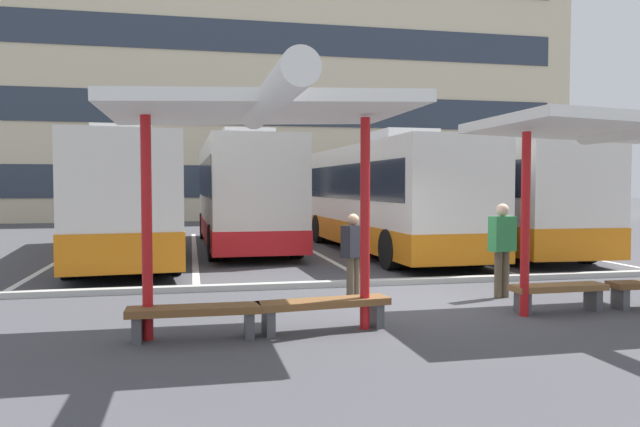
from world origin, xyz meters
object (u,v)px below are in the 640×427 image
(coach_bus_1, at_px, (243,194))
(bench_0, at_px, (194,315))
(waiting_passenger_0, at_px, (353,251))
(waiting_shelter_0, at_px, (262,113))
(coach_bus_3, at_px, (480,197))
(bench_2, at_px, (558,291))
(coach_bus_0, at_px, (123,200))
(waiting_shelter_1, at_px, (630,132))
(bench_1, at_px, (324,307))
(waiting_passenger_1, at_px, (502,243))
(coach_bus_2, at_px, (384,198))

(coach_bus_1, height_order, bench_0, coach_bus_1)
(waiting_passenger_0, bearing_deg, waiting_shelter_0, -127.65)
(coach_bus_3, xyz_separation_m, bench_2, (-3.49, -9.73, -1.34))
(coach_bus_0, relative_size, coach_bus_1, 1.11)
(waiting_shelter_0, xyz_separation_m, waiting_passenger_0, (1.94, 2.51, -2.14))
(coach_bus_1, xyz_separation_m, waiting_shelter_0, (-0.77, -12.28, 1.24))
(waiting_passenger_0, bearing_deg, bench_0, -140.02)
(waiting_shelter_0, bearing_deg, coach_bus_1, 86.41)
(coach_bus_3, relative_size, bench_0, 6.72)
(coach_bus_1, distance_m, bench_2, 12.35)
(coach_bus_1, distance_m, waiting_shelter_1, 13.07)
(bench_1, xyz_separation_m, waiting_passenger_0, (1.04, 2.25, 0.54))
(waiting_shelter_0, relative_size, waiting_shelter_1, 0.96)
(coach_bus_3, bearing_deg, bench_1, -126.33)
(waiting_shelter_1, relative_size, waiting_passenger_1, 2.77)
(coach_bus_2, height_order, coach_bus_3, coach_bus_3)
(coach_bus_1, height_order, waiting_shelter_1, coach_bus_1)
(waiting_shelter_1, xyz_separation_m, waiting_passenger_0, (-3.89, 2.22, -2.02))
(coach_bus_3, bearing_deg, waiting_shelter_1, -104.24)
(bench_1, bearing_deg, waiting_passenger_0, 65.31)
(coach_bus_2, height_order, waiting_shelter_0, coach_bus_2)
(bench_1, bearing_deg, coach_bus_0, 110.66)
(bench_0, xyz_separation_m, bench_1, (1.80, 0.12, 0.00))
(coach_bus_0, bearing_deg, waiting_passenger_0, -58.06)
(bench_0, bearing_deg, coach_bus_1, 82.17)
(coach_bus_2, relative_size, bench_0, 6.03)
(coach_bus_2, distance_m, bench_1, 10.35)
(bench_0, bearing_deg, waiting_shelter_0, -8.29)
(waiting_shelter_1, bearing_deg, coach_bus_3, 75.76)
(coach_bus_0, distance_m, waiting_shelter_1, 13.20)
(coach_bus_2, bearing_deg, waiting_passenger_0, -112.00)
(bench_0, bearing_deg, bench_1, 3.96)
(bench_0, xyz_separation_m, waiting_shelter_1, (6.73, 0.16, 2.57))
(waiting_passenger_1, bearing_deg, coach_bus_3, 65.82)
(coach_bus_0, distance_m, coach_bus_1, 4.19)
(coach_bus_0, relative_size, bench_1, 5.85)
(waiting_shelter_0, height_order, bench_0, waiting_shelter_0)
(bench_1, relative_size, waiting_passenger_0, 1.25)
(coach_bus_2, relative_size, waiting_passenger_1, 6.16)
(coach_bus_2, bearing_deg, coach_bus_0, 176.75)
(waiting_shelter_1, distance_m, waiting_passenger_0, 4.92)
(coach_bus_1, height_order, bench_1, coach_bus_1)
(bench_0, bearing_deg, waiting_shelter_1, 1.33)
(waiting_shelter_0, xyz_separation_m, bench_2, (4.93, 0.74, -2.69))
(bench_2, bearing_deg, coach_bus_2, 90.48)
(coach_bus_2, xyz_separation_m, waiting_passenger_0, (-2.92, -7.22, -0.79))
(coach_bus_3, bearing_deg, coach_bus_1, 166.68)
(bench_0, height_order, bench_1, same)
(coach_bus_0, relative_size, waiting_passenger_1, 6.58)
(coach_bus_1, xyz_separation_m, bench_2, (4.16, -11.54, -1.45))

